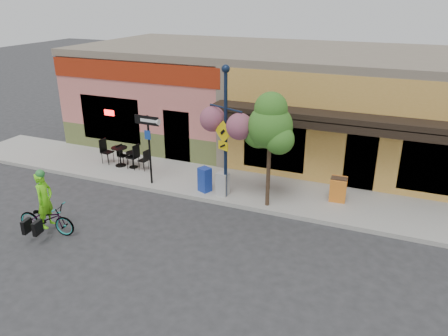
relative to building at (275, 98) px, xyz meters
name	(u,v)px	position (x,y,z in m)	size (l,w,h in m)	color
ground	(208,210)	(0.00, -7.50, -2.25)	(90.00, 90.00, 0.00)	#2D2D30
sidewalk	(231,186)	(0.00, -5.50, -2.17)	(24.00, 3.00, 0.15)	#9E9B93
curb	(215,201)	(0.00, -6.95, -2.17)	(24.00, 0.12, 0.15)	#A8A59E
building	(275,98)	(0.00, 0.00, 0.00)	(18.20, 8.20, 4.50)	#CC6D65
bicycle	(47,218)	(-3.88, -10.71, -1.77)	(0.64, 1.83, 0.96)	maroon
cyclist_rider	(46,208)	(-3.83, -10.71, -1.39)	(0.63, 0.41, 1.72)	#71F019
lamp_post	(226,134)	(0.23, -6.55, 0.18)	(1.46, 0.58, 4.57)	#13213C
one_way_sign	(150,150)	(-2.76, -6.58, -0.79)	(1.00, 0.22, 2.61)	black
cafe_set_left	(120,154)	(-4.87, -5.56, -1.58)	(1.74, 0.87, 1.05)	black
cafe_set_right	(133,157)	(-4.28, -5.50, -1.67)	(1.43, 0.72, 0.86)	black
newspaper_box_blue	(205,180)	(-0.62, -6.44, -1.66)	(0.40, 0.35, 0.89)	#1A369E
newspaper_box_grey	(223,184)	(0.09, -6.48, -1.69)	(0.39, 0.35, 0.83)	#AFAFAF
street_tree	(269,150)	(1.78, -6.64, -0.16)	(1.52, 1.52, 3.89)	#3D7A26
sandwich_board	(337,192)	(3.92, -5.66, -1.65)	(0.54, 0.39, 0.90)	orange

